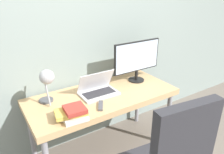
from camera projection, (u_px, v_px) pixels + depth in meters
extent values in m
cube|color=gray|center=(82.00, 31.00, 2.28)|extent=(8.00, 0.05, 2.60)
cube|color=tan|center=(103.00, 97.00, 2.20)|extent=(1.49, 0.67, 0.06)
cylinder|color=gray|center=(168.00, 119.00, 2.47)|extent=(0.05, 0.05, 0.67)
cylinder|color=gray|center=(31.00, 135.00, 2.22)|extent=(0.05, 0.05, 0.67)
cylinder|color=gray|center=(137.00, 100.00, 2.90)|extent=(0.05, 0.05, 0.67)
cube|color=silver|center=(99.00, 94.00, 2.19)|extent=(0.37, 0.24, 0.02)
cube|color=#2D2D33|center=(99.00, 93.00, 2.18)|extent=(0.32, 0.14, 0.00)
cube|color=silver|center=(96.00, 81.00, 2.19)|extent=(0.37, 0.12, 0.21)
cube|color=silver|center=(96.00, 81.00, 2.19)|extent=(0.34, 0.10, 0.19)
cylinder|color=black|center=(136.00, 80.00, 2.51)|extent=(0.18, 0.18, 0.01)
cylinder|color=black|center=(136.00, 75.00, 2.48)|extent=(0.04, 0.04, 0.12)
cube|color=black|center=(137.00, 56.00, 2.40)|extent=(0.59, 0.02, 0.34)
cube|color=silver|center=(138.00, 57.00, 2.39)|extent=(0.57, 0.00, 0.31)
cylinder|color=#4C4C51|center=(46.00, 100.00, 2.06)|extent=(0.13, 0.13, 0.02)
cylinder|color=#99999E|center=(46.00, 89.00, 1.95)|extent=(0.02, 0.14, 0.29)
sphere|color=#B2B2B7|center=(47.00, 77.00, 1.85)|extent=(0.13, 0.13, 0.13)
cube|color=#2D2D33|center=(183.00, 151.00, 1.28)|extent=(0.44, 0.13, 0.64)
cube|color=silver|center=(74.00, 116.00, 1.80)|extent=(0.21, 0.22, 0.03)
cube|color=gold|center=(71.00, 112.00, 1.79)|extent=(0.28, 0.20, 0.03)
cube|color=#B2382D|center=(75.00, 109.00, 1.77)|extent=(0.18, 0.18, 0.04)
cube|color=#4C4C51|center=(101.00, 106.00, 1.97)|extent=(0.12, 0.16, 0.02)
ellipsoid|color=white|center=(66.00, 118.00, 1.77)|extent=(0.14, 0.10, 0.04)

